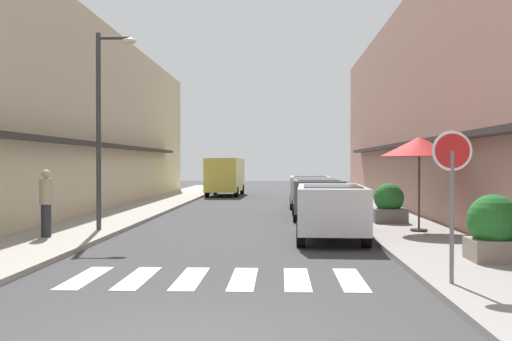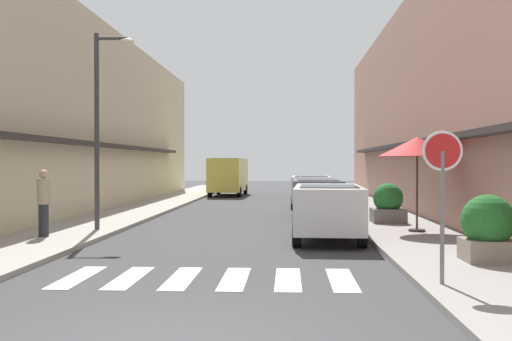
{
  "view_description": "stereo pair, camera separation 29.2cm",
  "coord_description": "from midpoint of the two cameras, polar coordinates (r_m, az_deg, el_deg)",
  "views": [
    {
      "loc": [
        1.13,
        -6.77,
        2.07
      ],
      "look_at": [
        0.21,
        16.35,
        1.79
      ],
      "focal_mm": 42.84,
      "sensor_mm": 36.0,
      "label": 1
    },
    {
      "loc": [
        1.42,
        -6.76,
        2.07
      ],
      "look_at": [
        0.21,
        16.35,
        1.79
      ],
      "focal_mm": 42.84,
      "sensor_mm": 36.0,
      "label": 2
    }
  ],
  "objects": [
    {
      "name": "sidewalk_left",
      "position": [
        24.69,
        -11.57,
        -3.98
      ],
      "size": [
        2.75,
        59.69,
        0.12
      ],
      "primitive_type": "cube",
      "color": "#9E998E",
      "rests_on": "ground_plane"
    },
    {
      "name": "planter_corner",
      "position": [
        13.04,
        21.43,
        -5.05
      ],
      "size": [
        1.05,
        1.05,
        1.33
      ],
      "color": "gray",
      "rests_on": "sidewalk_right"
    },
    {
      "name": "ground_plane",
      "position": [
        23.94,
        -0.07,
        -4.26
      ],
      "size": [
        93.79,
        93.79,
        0.0
      ],
      "primitive_type": "plane",
      "color": "#38383A"
    },
    {
      "name": "sidewalk_right",
      "position": [
        24.18,
        11.69,
        -4.08
      ],
      "size": [
        2.75,
        59.69,
        0.12
      ],
      "primitive_type": "cube",
      "color": "gray",
      "rests_on": "ground_plane"
    },
    {
      "name": "parked_car_far",
      "position": [
        28.47,
        5.45,
        -1.61
      ],
      "size": [
        1.89,
        4.39,
        1.47
      ],
      "color": "silver",
      "rests_on": "ground_plane"
    },
    {
      "name": "planter_midblock",
      "position": [
        20.53,
        12.63,
        -3.1
      ],
      "size": [
        1.07,
        1.07,
        1.29
      ],
      "color": "slate",
      "rests_on": "sidewalk_right"
    },
    {
      "name": "crosswalk",
      "position": [
        11.07,
        -3.72,
        -10.04
      ],
      "size": [
        5.2,
        2.2,
        0.01
      ],
      "color": "silver",
      "rests_on": "ground_plane"
    },
    {
      "name": "parked_car_mid",
      "position": [
        22.75,
        6.07,
        -2.2
      ],
      "size": [
        1.84,
        4.22,
        1.47
      ],
      "color": "#4C5156",
      "rests_on": "ground_plane"
    },
    {
      "name": "delivery_van",
      "position": [
        38.62,
        -2.38,
        -0.29
      ],
      "size": [
        2.15,
        5.46,
        2.37
      ],
      "color": "#D8CC4C",
      "rests_on": "ground_plane"
    },
    {
      "name": "street_lamp",
      "position": [
        18.45,
        -13.68,
        5.44
      ],
      "size": [
        1.19,
        0.28,
        5.74
      ],
      "color": "#38383D",
      "rests_on": "sidewalk_left"
    },
    {
      "name": "building_row_left",
      "position": [
        26.97,
        -18.99,
        4.81
      ],
      "size": [
        5.5,
        40.37,
        8.04
      ],
      "color": "beige",
      "rests_on": "ground_plane"
    },
    {
      "name": "cafe_umbrella",
      "position": [
        18.0,
        15.27,
        2.12
      ],
      "size": [
        2.21,
        2.21,
        2.69
      ],
      "color": "#262626",
      "rests_on": "sidewalk_right"
    },
    {
      "name": "pedestrian_walking_near",
      "position": [
        17.05,
        -18.76,
        -2.73
      ],
      "size": [
        0.34,
        0.34,
        1.77
      ],
      "rotation": [
        0.0,
        0.0,
        2.47
      ],
      "color": "#282B33",
      "rests_on": "sidewalk_left"
    },
    {
      "name": "building_row_right",
      "position": [
        26.17,
        19.78,
        5.92
      ],
      "size": [
        5.5,
        40.37,
        8.94
      ],
      "color": "#A87A6B",
      "rests_on": "ground_plane"
    },
    {
      "name": "round_street_sign",
      "position": [
        10.31,
        17.79,
        0.33
      ],
      "size": [
        0.65,
        0.07,
        2.47
      ],
      "color": "slate",
      "rests_on": "sidewalk_right"
    },
    {
      "name": "parked_car_near",
      "position": [
        16.45,
        7.25,
        -3.3
      ],
      "size": [
        1.95,
        4.37,
        1.47
      ],
      "color": "silver",
      "rests_on": "ground_plane"
    }
  ]
}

